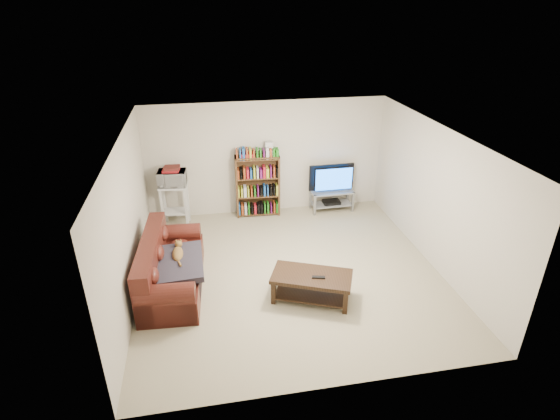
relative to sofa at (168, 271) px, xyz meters
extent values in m
plane|color=tan|center=(2.01, 0.05, -0.31)|extent=(5.00, 5.00, 0.00)
plane|color=white|center=(2.01, 0.05, 2.09)|extent=(5.00, 5.00, 0.00)
plane|color=beige|center=(2.01, 2.55, 0.89)|extent=(5.00, 0.00, 5.00)
plane|color=beige|center=(2.01, -2.45, 0.89)|extent=(5.00, 0.00, 5.00)
plane|color=beige|center=(-0.49, 0.05, 0.89)|extent=(0.00, 5.00, 5.00)
plane|color=beige|center=(4.51, 0.05, 0.89)|extent=(0.00, 5.00, 5.00)
cube|color=#491912|center=(0.08, 0.00, -0.12)|extent=(1.00, 2.08, 0.39)
cube|color=#491912|center=(-0.23, 0.01, 0.14)|extent=(0.38, 2.04, 0.85)
cube|color=#491912|center=(0.03, -0.90, -0.06)|extent=(0.85, 0.29, 0.51)
cube|color=#491912|center=(0.13, 0.89, -0.06)|extent=(0.85, 0.29, 0.51)
cube|color=#2F2A36|center=(0.17, -0.15, 0.21)|extent=(0.81, 1.03, 0.18)
cube|color=black|center=(2.19, -0.72, 0.10)|extent=(1.35, 1.02, 0.06)
cube|color=black|center=(2.19, -0.72, -0.21)|extent=(1.21, 0.92, 0.03)
cube|color=black|center=(1.59, -0.73, -0.12)|extent=(0.09, 0.09, 0.38)
cube|color=black|center=(2.59, -1.15, -0.12)|extent=(0.09, 0.09, 0.38)
cube|color=black|center=(1.78, -0.28, -0.12)|extent=(0.09, 0.09, 0.38)
cube|color=black|center=(2.78, -0.70, -0.12)|extent=(0.09, 0.09, 0.38)
cube|color=black|center=(2.27, -0.81, 0.14)|extent=(0.20, 0.10, 0.02)
cube|color=#999EA3|center=(3.39, 2.28, 0.14)|extent=(0.93, 0.43, 0.03)
cube|color=#999EA3|center=(3.39, 2.28, -0.16)|extent=(0.88, 0.41, 0.02)
cube|color=gray|center=(2.97, 2.09, -0.08)|extent=(0.05, 0.05, 0.46)
cube|color=gray|center=(3.83, 2.11, -0.08)|extent=(0.05, 0.05, 0.46)
cube|color=gray|center=(2.96, 2.45, -0.08)|extent=(0.05, 0.05, 0.46)
cube|color=gray|center=(3.82, 2.46, -0.08)|extent=(0.05, 0.05, 0.46)
imported|color=black|center=(3.39, 2.28, 0.43)|extent=(0.99, 0.15, 0.57)
cube|color=black|center=(3.39, 2.28, -0.12)|extent=(0.37, 0.26, 0.06)
cube|color=#4E321B|center=(1.34, 2.38, 0.35)|extent=(0.05, 0.29, 1.33)
cube|color=#4E321B|center=(2.22, 2.33, 0.35)|extent=(0.05, 0.29, 1.33)
cube|color=#4E321B|center=(1.78, 2.35, 1.00)|extent=(0.93, 0.33, 0.03)
cube|color=maroon|center=(1.58, 2.36, 1.05)|extent=(0.28, 0.22, 0.07)
cube|color=silver|center=(0.06, 2.19, 0.55)|extent=(0.59, 0.45, 0.04)
cube|color=silver|center=(0.06, 2.19, -0.01)|extent=(0.53, 0.41, 0.03)
cube|color=silver|center=(-0.19, 2.06, 0.11)|extent=(0.05, 0.05, 0.84)
cube|color=silver|center=(0.28, 2.01, 0.11)|extent=(0.05, 0.05, 0.84)
cube|color=silver|center=(-0.16, 2.38, 0.11)|extent=(0.05, 0.05, 0.84)
cube|color=silver|center=(0.31, 2.33, 0.11)|extent=(0.05, 0.05, 0.84)
imported|color=silver|center=(0.06, 2.19, 0.72)|extent=(0.57, 0.42, 0.30)
cube|color=maroon|center=(0.06, 2.19, 0.89)|extent=(0.35, 0.31, 0.05)
camera|label=1|loc=(0.71, -6.06, 3.93)|focal=28.00mm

